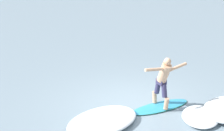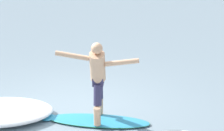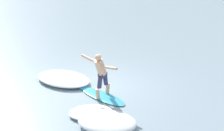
% 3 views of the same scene
% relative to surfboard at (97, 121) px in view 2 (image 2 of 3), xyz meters
% --- Properties ---
extents(ground_plane, '(200.00, 200.00, 0.00)m').
position_rel_surfboard_xyz_m(ground_plane, '(-0.31, 0.72, -0.03)').
color(ground_plane, '#8194A0').
extents(surfboard, '(2.10, 1.39, 0.20)m').
position_rel_surfboard_xyz_m(surfboard, '(0.00, 0.00, 0.00)').
color(surfboard, '#339DC9').
rests_on(surfboard, ground).
extents(surfer, '(1.44, 0.84, 1.56)m').
position_rel_surfboard_xyz_m(surfer, '(0.00, -0.09, 0.94)').
color(surfer, tan).
rests_on(surfer, surfboard).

